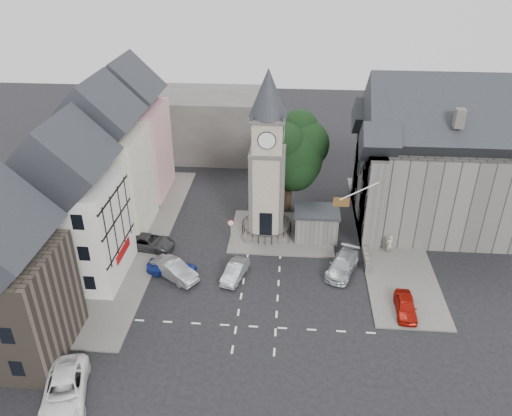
# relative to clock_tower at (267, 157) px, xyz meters

# --- Properties ---
(ground) EXTENTS (120.00, 120.00, 0.00)m
(ground) POSITION_rel_clock_tower_xyz_m (0.00, -7.99, -8.12)
(ground) COLOR black
(ground) RESTS_ON ground
(pavement_west) EXTENTS (6.00, 30.00, 0.14)m
(pavement_west) POSITION_rel_clock_tower_xyz_m (-12.50, -1.99, -8.05)
(pavement_west) COLOR #595651
(pavement_west) RESTS_ON ground
(pavement_east) EXTENTS (6.00, 26.00, 0.14)m
(pavement_east) POSITION_rel_clock_tower_xyz_m (12.00, 0.01, -8.05)
(pavement_east) COLOR #595651
(pavement_east) RESTS_ON ground
(central_island) EXTENTS (10.00, 8.00, 0.16)m
(central_island) POSITION_rel_clock_tower_xyz_m (1.50, 0.01, -8.04)
(central_island) COLOR #595651
(central_island) RESTS_ON ground
(road_markings) EXTENTS (20.00, 8.00, 0.01)m
(road_markings) POSITION_rel_clock_tower_xyz_m (0.00, -13.49, -8.12)
(road_markings) COLOR silver
(road_markings) RESTS_ON ground
(clock_tower) EXTENTS (4.86, 4.86, 16.25)m
(clock_tower) POSITION_rel_clock_tower_xyz_m (0.00, 0.00, 0.00)
(clock_tower) COLOR #4C4944
(clock_tower) RESTS_ON ground
(stone_shelter) EXTENTS (4.30, 3.30, 3.08)m
(stone_shelter) POSITION_rel_clock_tower_xyz_m (4.80, -0.49, -6.57)
(stone_shelter) COLOR #585651
(stone_shelter) RESTS_ON ground
(town_tree) EXTENTS (7.20, 7.20, 10.80)m
(town_tree) POSITION_rel_clock_tower_xyz_m (2.00, 5.01, -1.15)
(town_tree) COLOR black
(town_tree) RESTS_ON ground
(warning_sign_post) EXTENTS (0.70, 0.19, 2.85)m
(warning_sign_post) POSITION_rel_clock_tower_xyz_m (-3.20, -2.56, -6.09)
(warning_sign_post) COLOR black
(warning_sign_post) RESTS_ON ground
(terrace_pink) EXTENTS (8.10, 7.60, 12.80)m
(terrace_pink) POSITION_rel_clock_tower_xyz_m (-15.50, 8.01, -1.54)
(terrace_pink) COLOR pink
(terrace_pink) RESTS_ON ground
(terrace_cream) EXTENTS (8.10, 7.60, 12.80)m
(terrace_cream) POSITION_rel_clock_tower_xyz_m (-15.50, 0.01, -1.54)
(terrace_cream) COLOR beige
(terrace_cream) RESTS_ON ground
(terrace_tudor) EXTENTS (8.10, 7.60, 12.00)m
(terrace_tudor) POSITION_rel_clock_tower_xyz_m (-15.50, -7.99, -1.93)
(terrace_tudor) COLOR silver
(terrace_tudor) RESTS_ON ground
(backdrop_west) EXTENTS (20.00, 10.00, 8.00)m
(backdrop_west) POSITION_rel_clock_tower_xyz_m (-12.00, 20.01, -4.12)
(backdrop_west) COLOR #4C4944
(backdrop_west) RESTS_ON ground
(east_building) EXTENTS (14.40, 11.40, 12.60)m
(east_building) POSITION_rel_clock_tower_xyz_m (15.59, 3.01, -1.86)
(east_building) COLOR #585651
(east_building) RESTS_ON ground
(east_boundary_wall) EXTENTS (0.40, 16.00, 0.90)m
(east_boundary_wall) POSITION_rel_clock_tower_xyz_m (9.20, 2.01, -7.67)
(east_boundary_wall) COLOR #585651
(east_boundary_wall) RESTS_ON ground
(flagpole) EXTENTS (3.68, 0.10, 2.74)m
(flagpole) POSITION_rel_clock_tower_xyz_m (8.00, -3.99, -1.12)
(flagpole) COLOR white
(flagpole) RESTS_ON ground
(car_west_blue) EXTENTS (4.48, 2.26, 1.46)m
(car_west_blue) POSITION_rel_clock_tower_xyz_m (-7.79, -7.42, -7.39)
(car_west_blue) COLOR navy
(car_west_blue) RESTS_ON ground
(car_west_silver) EXTENTS (4.77, 3.93, 1.53)m
(car_west_silver) POSITION_rel_clock_tower_xyz_m (-7.50, -7.87, -7.35)
(car_west_silver) COLOR gray
(car_west_silver) RESTS_ON ground
(car_west_grey) EXTENTS (5.21, 2.96, 1.37)m
(car_west_grey) POSITION_rel_clock_tower_xyz_m (-10.91, -3.60, -7.43)
(car_west_grey) COLOR #343437
(car_west_grey) RESTS_ON ground
(car_island_silver) EXTENTS (2.32, 4.12, 1.29)m
(car_island_silver) POSITION_rel_clock_tower_xyz_m (-2.28, -7.49, -7.48)
(car_island_silver) COLOR #989DA0
(car_island_silver) RESTS_ON ground
(car_island_east) EXTENTS (3.66, 5.36, 1.44)m
(car_island_east) POSITION_rel_clock_tower_xyz_m (7.00, -5.92, -7.40)
(car_island_east) COLOR #AEB2B7
(car_island_east) RESTS_ON ground
(car_east_red) EXTENTS (1.70, 3.87, 1.30)m
(car_east_red) POSITION_rel_clock_tower_xyz_m (11.50, -10.99, -7.47)
(car_east_red) COLOR #9F1108
(car_east_red) RESTS_ON ground
(van_sw_white) EXTENTS (4.13, 6.20, 1.58)m
(van_sw_white) POSITION_rel_clock_tower_xyz_m (-11.57, -21.06, -7.33)
(van_sw_white) COLOR white
(van_sw_white) RESTS_ON ground
(pedestrian) EXTENTS (0.81, 0.68, 1.90)m
(pedestrian) POSITION_rel_clock_tower_xyz_m (11.50, -2.71, -7.17)
(pedestrian) COLOR #AE9B90
(pedestrian) RESTS_ON ground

